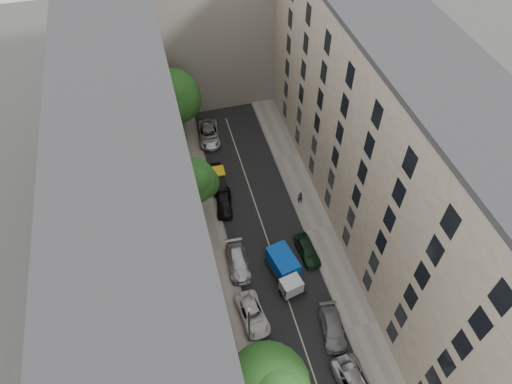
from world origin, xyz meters
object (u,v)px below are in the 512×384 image
object	(u,v)px
car_left_3	(238,262)
car_left_5	(217,179)
car_left_1	(279,374)
car_left_2	(252,314)
pedestrian	(300,197)
lamp_post	(249,322)
tree_mid	(194,183)
tree_far	(173,98)
car_left_6	(209,134)
tarp_truck	(285,269)
car_right_1	(332,328)
car_left_4	(224,203)
car_right_2	(307,250)

from	to	relation	value
car_left_3	car_left_5	xyz separation A→B (m)	(0.25, 11.20, 0.06)
car_left_1	car_left_2	bearing A→B (deg)	101.87
pedestrian	lamp_post	bearing A→B (deg)	66.21
tree_mid	tree_far	xyz separation A→B (m)	(-0.13, 13.05, 0.49)
car_left_6	pedestrian	distance (m)	14.78
tarp_truck	car_left_1	size ratio (longest dim) A/B	1.26
tarp_truck	car_left_2	distance (m)	5.26
car_right_1	tree_far	world-z (taller)	tree_far
pedestrian	car_left_3	bearing A→B (deg)	45.95
car_left_6	tree_far	xyz separation A→B (m)	(-3.50, 1.14, 5.23)
car_left_6	tree_mid	xyz separation A→B (m)	(-3.38, -11.91, 4.75)
car_left_4	tree_mid	xyz separation A→B (m)	(-2.86, -0.71, 4.77)
car_left_1	tree_mid	size ratio (longest dim) A/B	0.53
car_left_5	tarp_truck	bearing A→B (deg)	-73.51
car_left_3	tree_far	world-z (taller)	tree_far
car_left_3	car_right_1	world-z (taller)	car_left_3
car_left_1	pedestrian	size ratio (longest dim) A/B	2.67
car_left_6	tree_mid	bearing A→B (deg)	-100.63
car_left_3	lamp_post	bearing A→B (deg)	-93.08
car_left_3	tree_mid	world-z (taller)	tree_mid
car_left_4	car_left_3	bearing A→B (deg)	-82.99
car_left_3	car_right_2	size ratio (longest dim) A/B	1.17
car_left_2	car_left_5	distance (m)	16.80
lamp_post	car_left_6	bearing A→B (deg)	86.53
car_left_4	car_right_1	bearing A→B (deg)	-60.17
car_left_1	car_right_2	size ratio (longest dim) A/B	1.04
car_left_1	car_left_5	size ratio (longest dim) A/B	0.93
lamp_post	car_left_4	bearing A→B (deg)	85.93
car_left_1	car_left_5	bearing A→B (deg)	95.15
car_left_6	car_left_2	bearing A→B (deg)	-86.67
car_left_2	car_left_6	world-z (taller)	car_left_6
lamp_post	car_left_2	bearing A→B (deg)	68.63
car_left_5	tree_mid	xyz separation A→B (m)	(-2.83, -4.31, 4.73)
car_left_3	car_left_1	bearing A→B (deg)	-83.00
car_left_1	pedestrian	xyz separation A→B (m)	(7.51, 17.27, 0.24)
pedestrian	tree_far	bearing A→B (deg)	-41.74
tarp_truck	car_right_2	world-z (taller)	tarp_truck
car_left_6	car_right_2	distance (m)	20.15
car_left_1	lamp_post	size ratio (longest dim) A/B	0.71
car_left_3	car_right_1	distance (m)	10.72
car_left_4	car_left_5	bearing A→B (deg)	99.68
car_left_3	pedestrian	size ratio (longest dim) A/B	3.02
tarp_truck	car_left_1	xyz separation A→B (m)	(-3.22, -8.94, -0.57)
car_left_4	tree_mid	distance (m)	5.61
car_left_6	car_right_1	size ratio (longest dim) A/B	1.18
car_left_5	car_right_1	size ratio (longest dim) A/B	1.02
tarp_truck	car_left_3	bearing A→B (deg)	138.75
car_left_4	car_left_1	bearing A→B (deg)	-79.29
tarp_truck	lamp_post	bearing A→B (deg)	-143.74
car_left_2	tree_far	distance (m)	26.23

